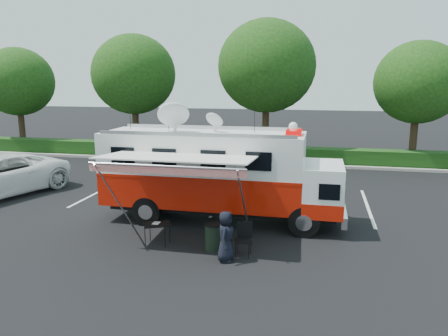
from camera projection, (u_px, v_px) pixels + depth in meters
The scene contains 9 objects.
ground_plane at pixel (221, 221), 16.20m from camera, with size 120.00×120.00×0.00m, color black.
back_border at pixel (284, 81), 27.30m from camera, with size 60.00×6.14×8.87m.
stall_lines at pixel (225, 199), 19.17m from camera, with size 24.12×5.50×0.01m.
command_truck at pixel (219, 173), 15.85m from camera, with size 8.75×2.41×4.20m.
awning at pixel (176, 160), 13.44m from camera, with size 4.78×2.48×2.89m.
person at pixel (226, 261), 12.65m from camera, with size 0.73×0.47×1.49m, color black.
folding_table at pixel (157, 225), 13.76m from camera, with size 0.97×0.85×0.69m.
folding_chair at pixel (244, 235), 12.99m from camera, with size 0.60×0.63×1.01m.
trash_bin at pixel (213, 237), 13.40m from camera, with size 0.55×0.55×0.82m.
Camera 1 is at (3.43, -15.09, 5.18)m, focal length 35.00 mm.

